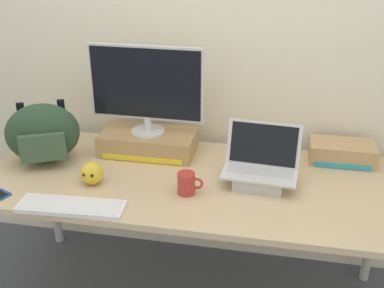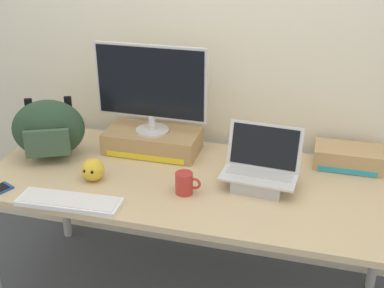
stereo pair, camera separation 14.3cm
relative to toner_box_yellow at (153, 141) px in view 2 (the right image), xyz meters
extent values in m
cube|color=silver|center=(0.28, 0.28, 0.50)|extent=(7.00, 0.10, 2.60)
cube|color=tan|center=(0.28, -0.24, -0.07)|extent=(1.98, 0.82, 0.03)
cylinder|color=#B2B2B7|center=(-0.65, 0.12, -0.44)|extent=(0.05, 0.05, 0.72)
cylinder|color=#B2B2B7|center=(1.21, 0.12, -0.44)|extent=(0.05, 0.05, 0.72)
cube|color=#A88456|center=(0.00, 0.00, 0.00)|extent=(0.49, 0.25, 0.11)
cube|color=yellow|center=(0.00, -0.13, -0.04)|extent=(0.41, 0.00, 0.03)
cylinder|color=silver|center=(0.00, 0.00, 0.06)|extent=(0.17, 0.17, 0.01)
cylinder|color=silver|center=(0.00, 0.00, 0.11)|extent=(0.04, 0.04, 0.08)
cube|color=silver|center=(0.00, 0.00, 0.32)|extent=(0.58, 0.03, 0.38)
cube|color=black|center=(0.00, -0.01, 0.32)|extent=(0.55, 0.01, 0.35)
cube|color=#ADADB2|center=(0.59, -0.23, -0.03)|extent=(0.23, 0.22, 0.06)
cube|color=silver|center=(0.59, -0.23, 0.01)|extent=(0.35, 0.24, 0.01)
cube|color=#B7B7BC|center=(0.59, -0.21, 0.01)|extent=(0.30, 0.14, 0.00)
cube|color=silver|center=(0.60, -0.15, 0.11)|extent=(0.34, 0.09, 0.20)
cube|color=black|center=(0.60, -0.16, 0.11)|extent=(0.31, 0.08, 0.18)
cube|color=white|center=(-0.17, -0.59, -0.05)|extent=(0.46, 0.16, 0.02)
cube|color=silver|center=(-0.17, -0.59, -0.03)|extent=(0.43, 0.14, 0.00)
ellipsoid|color=#28422D|center=(-0.48, -0.20, 0.10)|extent=(0.40, 0.31, 0.30)
cube|color=#38513D|center=(-0.44, -0.29, 0.07)|extent=(0.21, 0.12, 0.14)
cube|color=black|center=(-0.61, -0.14, 0.11)|extent=(0.04, 0.03, 0.23)
cube|color=black|center=(-0.43, -0.06, 0.11)|extent=(0.04, 0.03, 0.23)
cylinder|color=#B2332D|center=(0.27, -0.37, -0.01)|extent=(0.08, 0.08, 0.10)
torus|color=#B2332D|center=(0.33, -0.37, 0.00)|extent=(0.06, 0.01, 0.06)
sphere|color=gold|center=(-0.16, -0.37, 0.00)|extent=(0.11, 0.11, 0.11)
sphere|color=black|center=(-0.18, -0.41, 0.01)|extent=(0.01, 0.01, 0.01)
sphere|color=black|center=(-0.15, -0.41, 0.01)|extent=(0.01, 0.01, 0.01)
cube|color=tan|center=(0.98, 0.08, -0.01)|extent=(0.32, 0.18, 0.10)
cube|color=#2899BC|center=(0.98, -0.01, -0.04)|extent=(0.27, 0.00, 0.02)
camera|label=1|loc=(0.65, -2.16, 1.05)|focal=44.51mm
camera|label=2|loc=(0.79, -2.13, 1.05)|focal=44.51mm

